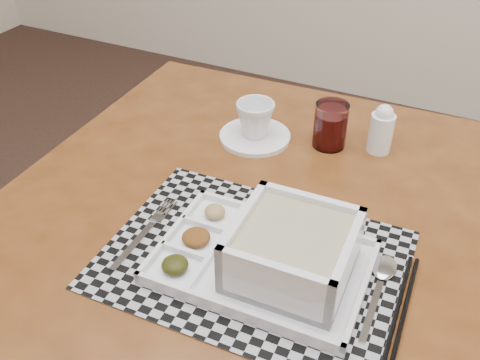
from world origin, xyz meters
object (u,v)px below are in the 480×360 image
Objects in this scene: cup at (255,119)px; creamer_bottle at (381,129)px; serving_tray at (282,255)px; juice_glass at (330,127)px; dining_table at (273,251)px.

creamer_bottle reaches higher than cup.
juice_glass is (-0.05, 0.38, 0.00)m from serving_tray.
serving_tray is 3.47× the size of juice_glass.
creamer_bottle is at bearing 21.97° from cup.
creamer_bottle is at bearing 69.95° from dining_table.
creamer_bottle reaches higher than serving_tray.
cup is at bearing -163.34° from juice_glass.
dining_table is 0.29m from cup.
serving_tray is 0.39m from cup.
dining_table is at bearing -110.05° from creamer_bottle.
dining_table is 0.17m from serving_tray.
cup is 0.25m from creamer_bottle.
juice_glass is at bearing -165.93° from creamer_bottle.
cup is at bearing -164.36° from creamer_bottle.
dining_table is 12.72× the size of cup.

